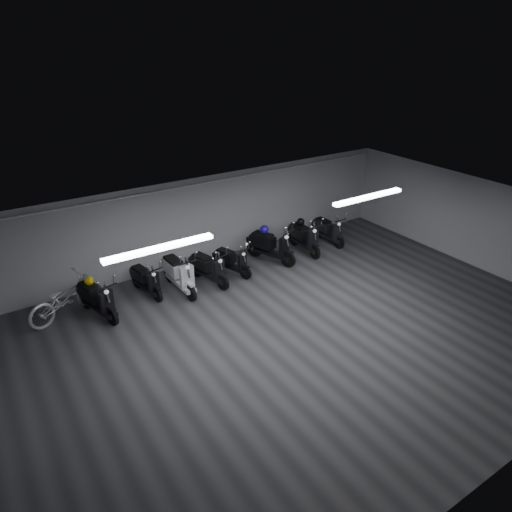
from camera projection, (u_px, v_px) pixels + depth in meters
floor at (299, 334)px, 11.47m from camera, size 14.00×10.00×0.01m
ceiling at (304, 230)px, 10.23m from camera, size 14.00×10.00×0.01m
back_wall at (204, 220)px, 14.62m from camera, size 14.00×0.01×2.80m
front_wall at (502, 421)px, 7.08m from camera, size 14.00×0.01×2.80m
right_wall at (480, 224)px, 14.27m from camera, size 0.01×10.00×2.80m
fluor_strip_left at (160, 248)px, 9.55m from camera, size 2.40×0.18×0.08m
fluor_strip_right at (368, 197)px, 12.48m from camera, size 2.40×0.18×0.08m
conduit at (203, 183)px, 14.02m from camera, size 13.60×0.05×0.05m
scooter_0 at (96, 294)px, 11.91m from camera, size 1.10×1.93×1.37m
scooter_1 at (145, 276)px, 12.95m from camera, size 0.83×1.69×1.21m
scooter_2 at (179, 268)px, 13.07m from camera, size 0.75×1.99×1.46m
scooter_3 at (209, 263)px, 13.52m from camera, size 1.00×1.85×1.31m
scooter_5 at (232, 257)px, 14.06m from camera, size 1.03×1.68×1.18m
scooter_7 at (271, 241)px, 14.77m from camera, size 1.34×2.08×1.47m
scooter_8 at (305, 233)px, 15.46m from camera, size 0.75×1.92×1.40m
scooter_9 at (329, 226)px, 16.14m from camera, size 0.63×1.74×1.28m
bicycle at (64, 294)px, 11.92m from camera, size 2.19×1.43×1.34m
helmet_0 at (301, 222)px, 15.53m from camera, size 0.26×0.26×0.26m
helmet_1 at (264, 230)px, 14.77m from camera, size 0.29×0.29×0.29m
helmet_2 at (89, 281)px, 11.93m from camera, size 0.25×0.25×0.25m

